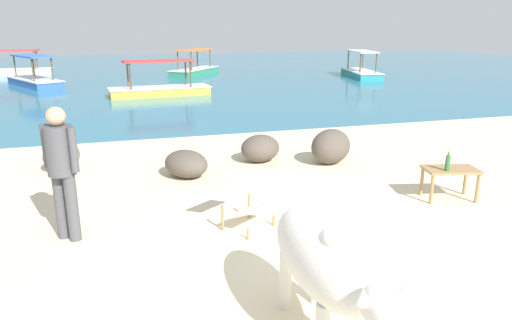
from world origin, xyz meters
name	(u,v)px	position (x,y,z in m)	size (l,w,h in m)	color
sand_beach	(360,292)	(0.00, 0.00, 0.02)	(18.00, 14.00, 0.04)	beige
water_surface	(160,74)	(0.00, 22.00, 0.00)	(60.00, 36.00, 0.03)	teal
cow	(324,259)	(-0.66, -0.54, 0.75)	(0.58, 1.89, 1.08)	silver
low_bench_table	(450,174)	(2.46, 1.89, 0.43)	(0.84, 0.59, 0.48)	#A37A4C
bottle	(448,163)	(2.33, 1.81, 0.63)	(0.07, 0.07, 0.30)	#2D6B38
deck_chair_near	(239,197)	(-0.76, 1.84, 0.42)	(0.88, 0.93, 0.68)	#A37A4C
person_standing	(61,164)	(-2.84, 2.02, 0.99)	(0.41, 0.36, 1.62)	#4C4C51
shore_rock_large	(61,156)	(-3.21, 5.04, 0.30)	(0.67, 0.52, 0.53)	#756651
shore_rock_medium	(331,146)	(1.57, 4.10, 0.36)	(0.86, 0.65, 0.65)	brown
shore_rock_small	(260,148)	(0.34, 4.59, 0.30)	(0.77, 0.66, 0.51)	brown
shore_rock_flat	(186,164)	(-1.14, 4.04, 0.27)	(0.84, 0.64, 0.46)	brown
boat_blue	(35,80)	(-5.60, 18.39, 0.29)	(2.72, 3.79, 1.29)	#3866B7
boat_teal	(361,71)	(9.56, 17.73, 0.29)	(1.87, 3.83, 1.29)	teal
boat_white	(15,70)	(-7.33, 23.63, 0.29)	(3.69, 1.20, 1.29)	white
boat_green	(195,69)	(1.74, 21.28, 0.29)	(3.11, 3.64, 1.29)	#338E66
boat_yellow	(160,88)	(-0.70, 14.06, 0.29)	(3.76, 1.47, 1.29)	gold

